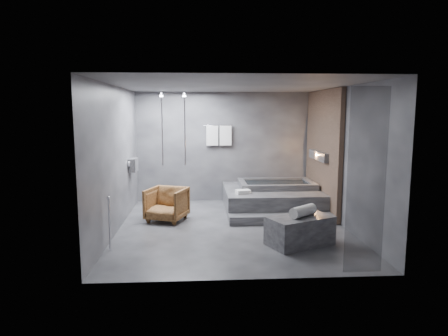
{
  "coord_description": "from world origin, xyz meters",
  "views": [
    {
      "loc": [
        -0.64,
        -7.73,
        2.31
      ],
      "look_at": [
        -0.15,
        0.3,
        1.17
      ],
      "focal_mm": 32.0,
      "sensor_mm": 36.0,
      "label": 1
    }
  ],
  "objects": [
    {
      "name": "driftwood_chair",
      "position": [
        -1.35,
        0.62,
        0.36
      ],
      "size": [
        0.99,
        1.0,
        0.71
      ],
      "primitive_type": "imported",
      "rotation": [
        0.0,
        0.0,
        -0.36
      ],
      "color": "#422610",
      "rests_on": "ground"
    },
    {
      "name": "deck_towel",
      "position": [
        0.32,
        0.93,
        0.54
      ],
      "size": [
        0.35,
        0.29,
        0.08
      ],
      "primitive_type": "cube",
      "rotation": [
        0.0,
        0.0,
        0.23
      ],
      "color": "silver",
      "rests_on": "tub_deck"
    },
    {
      "name": "tub_deck",
      "position": [
        1.05,
        1.45,
        0.25
      ],
      "size": [
        2.2,
        2.0,
        0.5
      ],
      "primitive_type": "cube",
      "color": "#2F2F31",
      "rests_on": "ground"
    },
    {
      "name": "rolled_towel",
      "position": [
        1.14,
        -1.09,
        0.6
      ],
      "size": [
        0.54,
        0.48,
        0.19
      ],
      "primitive_type": "cylinder",
      "rotation": [
        0.0,
        1.57,
        0.67
      ],
      "color": "silver",
      "rests_on": "concrete_bench"
    },
    {
      "name": "room",
      "position": [
        0.4,
        0.24,
        1.73
      ],
      "size": [
        5.0,
        5.04,
        2.82
      ],
      "color": "#2A2A2C",
      "rests_on": "ground"
    },
    {
      "name": "tub_step",
      "position": [
        1.05,
        0.27,
        0.09
      ],
      "size": [
        2.2,
        0.36,
        0.18
      ],
      "primitive_type": "cube",
      "color": "#2F2F31",
      "rests_on": "ground"
    },
    {
      "name": "concrete_bench",
      "position": [
        1.09,
        -1.09,
        0.25
      ],
      "size": [
        1.27,
        1.02,
        0.5
      ],
      "primitive_type": "cube",
      "rotation": [
        0.0,
        0.0,
        0.43
      ],
      "color": "#313134",
      "rests_on": "ground"
    }
  ]
}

